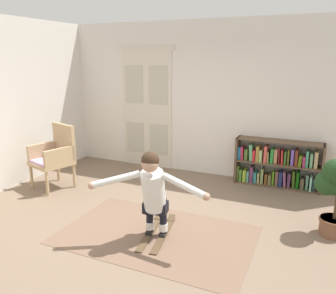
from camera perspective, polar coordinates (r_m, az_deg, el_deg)
name	(u,v)px	position (r m, az deg, el deg)	size (l,w,h in m)	color
ground_plane	(150,231)	(4.65, -3.01, -13.83)	(7.20, 7.20, 0.00)	#796450
back_wall	(212,100)	(6.56, 7.27, 7.82)	(6.00, 0.10, 2.90)	silver
double_door	(147,108)	(7.04, -3.56, 6.57)	(1.22, 0.05, 2.45)	beige
rug	(157,235)	(4.56, -1.92, -14.40)	(2.45, 1.56, 0.01)	brown
bookshelf	(276,165)	(6.33, 17.61, -2.94)	(1.48, 0.30, 0.83)	brown
wicker_chair	(55,155)	(6.25, -18.32, -1.25)	(0.75, 0.75, 1.10)	tan
potted_plant	(333,190)	(4.80, 25.87, -6.52)	(0.47, 0.38, 1.02)	brown
skis_pair	(157,232)	(4.58, -1.80, -14.00)	(0.43, 0.99, 0.07)	brown
person_skier	(153,189)	(4.15, -2.51, -7.06)	(1.44, 0.67, 1.11)	white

